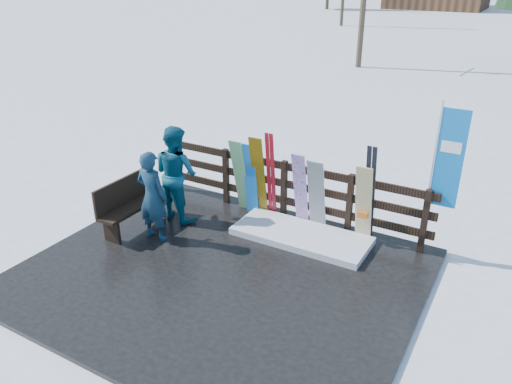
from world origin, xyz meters
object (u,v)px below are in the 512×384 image
Objects in this scene: person_front at (152,196)px; snowboard_2 at (259,177)px; snowboard_5 at (363,205)px; rental_flag at (445,164)px; snowboard_3 at (300,190)px; person_back at (176,173)px; snowboard_0 at (251,180)px; snowboard_4 at (316,196)px; snowboard_1 at (240,176)px; bench at (131,202)px.

snowboard_2 is at bearing -126.24° from person_front.
rental_flag reaches higher than snowboard_5.
person_back is at bearing -160.11° from snowboard_3.
snowboard_3 is 2.33m from person_back.
snowboard_0 is 3.48m from rental_flag.
snowboard_4 is 2.87m from person_front.
bench is at bearing -132.77° from snowboard_1.
snowboard_5 is at bearing -155.68° from person_back.
person_front reaches higher than snowboard_1.
snowboard_1 reaches higher than snowboard_5.
snowboard_0 is 0.90× the size of person_front.
snowboard_1 is at bearing 180.00° from snowboard_0.
snowboard_0 is 0.23m from snowboard_1.
snowboard_4 is 2.63m from person_back.
snowboard_3 is 1.18m from snowboard_5.
person_back is (-2.18, -0.79, 0.17)m from snowboard_3.
rental_flag is (3.18, 0.27, 0.79)m from snowboard_2.
snowboard_1 is 1.58m from snowboard_4.
person_back is at bearing -145.40° from snowboard_0.
person_back is (-1.14, -0.79, 0.18)m from snowboard_0.
snowboard_1 is 1.08× the size of snowboard_4.
snowboard_5 is at bearing -166.69° from rental_flag.
person_back reaches higher than snowboard_3.
person_front is 0.87m from person_back.
rental_flag is (3.36, 0.27, 0.88)m from snowboard_0.
snowboard_0 is 0.97× the size of snowboard_3.
snowboard_3 is (1.27, -0.00, -0.02)m from snowboard_1.
rental_flag is at bearing 13.31° from snowboard_5.
snowboard_1 is at bearing -128.12° from person_back.
bench is 0.99× the size of snowboard_3.
person_back is (-3.36, -0.79, 0.17)m from snowboard_5.
bench is at bearing -153.04° from snowboard_4.
snowboard_2 is 1.11× the size of snowboard_5.
snowboard_5 is 1.46m from rental_flag.
snowboard_0 is at bearing 180.00° from snowboard_5.
snowboard_1 is 0.60× the size of rental_flag.
snowboard_5 is (2.04, 0.00, -0.08)m from snowboard_2.
bench is at bearing -160.26° from rental_flag.
rental_flag reaches higher than snowboard_2.
snowboard_1 is 1.02× the size of snowboard_3.
snowboard_0 is at bearing 180.00° from snowboard_3.
rental_flag reaches higher than snowboard_4.
snowboard_4 is 2.21m from rental_flag.
snowboard_2 is 0.64× the size of rental_flag.
snowboard_1 is at bearing 180.00° from snowboard_4.
snowboard_4 is (2.99, 1.52, 0.19)m from bench.
snowboard_2 and person_front have the same top height.
person_front is (-2.04, -1.64, 0.08)m from snowboard_3.
snowboard_2 is 2.01m from person_front.
bench is 0.97m from person_back.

